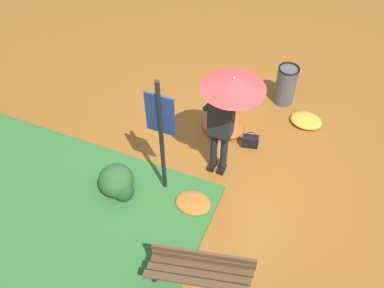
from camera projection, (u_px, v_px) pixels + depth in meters
The scene contains 11 objects.
ground_plane at pixel (222, 166), 7.42m from camera, with size 18.00×18.00×0.00m, color brown.
grass_verge at pixel (34, 237), 6.45m from camera, with size 4.80×4.00×0.05m.
person_with_umbrella at pixel (228, 102), 6.25m from camera, with size 0.96×0.96×2.04m.
info_sign_post at pixel (161, 127), 6.05m from camera, with size 0.44×0.07×2.30m.
handbag at pixel (250, 141), 7.66m from camera, with size 0.32×0.20×0.37m.
park_bench at pixel (200, 273), 5.66m from camera, with size 1.42×0.67×0.75m.
trash_bin at pixel (286, 85), 8.27m from camera, with size 0.42×0.42×0.83m.
shrub_cluster at pixel (118, 182), 6.88m from camera, with size 0.65×0.59×0.53m.
leaf_pile_near_person at pixel (193, 203), 6.83m from camera, with size 0.60×0.48×0.13m.
leaf_pile_by_bench at pixel (223, 127), 7.96m from camera, with size 0.79×0.63×0.17m.
leaf_pile_far_path at pixel (306, 121), 8.10m from camera, with size 0.60×0.48×0.13m.
Camera 1 is at (1.29, -4.54, 5.77)m, focal length 39.38 mm.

